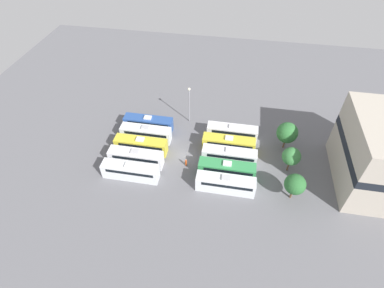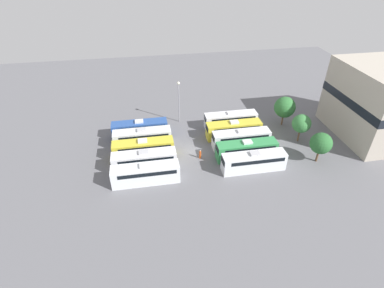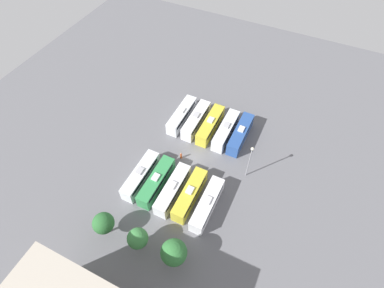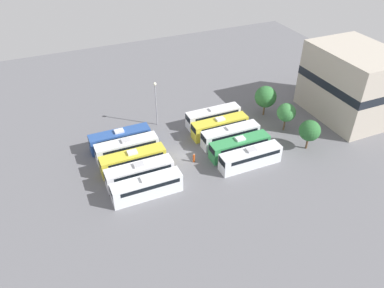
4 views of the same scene
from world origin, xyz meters
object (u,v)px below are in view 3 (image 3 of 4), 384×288
Objects in this scene: tree_0 at (174,252)px; tree_2 at (103,223)px; bus_4 at (182,115)px; bus_6 at (190,195)px; bus_8 at (156,182)px; tree_1 at (138,238)px; bus_5 at (207,204)px; bus_7 at (173,189)px; bus_1 at (226,130)px; bus_2 at (210,125)px; light_pole at (250,158)px; bus_3 at (196,120)px; bus_0 at (240,134)px; worker_person at (181,156)px; bus_9 at (141,175)px.

tree_2 is (12.96, 0.71, -0.34)m from tree_0.
bus_6 is at bearing 120.96° from bus_4.
tree_0 is (-9.76, 11.13, 2.36)m from bus_8.
bus_8 is at bearing -73.73° from tree_1.
bus_4 is 1.00× the size of bus_5.
tree_1 is at bearing 4.32° from tree_0.
bus_8 is at bearing -2.54° from bus_7.
bus_5 is 1.92× the size of tree_1.
tree_2 is at bearing 70.72° from bus_1.
tree_2 is (-0.33, 29.68, 2.02)m from bus_4.
light_pole reaches higher than bus_2.
bus_1 is at bearing -101.22° from bus_7.
tree_0 is (0.97, 10.94, 2.36)m from bus_5.
bus_3 is 1.00× the size of bus_4.
tree_0 is (-2.55, 29.07, 2.36)m from bus_1.
bus_3 is at bearing 0.51° from bus_2.
bus_5 is at bearing -95.08° from tree_0.
tree_0 is at bearing -176.85° from tree_2.
bus_0 is 1.00× the size of bus_8.
worker_person is at bearing -73.42° from bus_7.
light_pole is at bearing -146.19° from bus_8.
bus_0 is 1.00× the size of bus_6.
tree_1 is 1.00× the size of tree_2.
light_pole is (-11.30, 7.97, 4.29)m from bus_2.
bus_6 reaches higher than worker_person.
bus_0 is 18.49m from bus_5.
bus_5 is 18.28m from tree_2.
bus_9 is at bearing -59.23° from tree_1.
bus_1 is 1.00× the size of bus_8.
bus_0 is at bearing -119.77° from bus_8.
worker_person is (2.37, 9.79, -0.92)m from bus_2.
tree_0 is (-6.14, 10.97, 2.36)m from bus_7.
bus_1 is 7.17m from bus_3.
bus_5 and bus_9 have the same top height.
bus_7 is 1.91× the size of tree_2.
bus_2 is at bearing -102.76° from tree_2.
tree_1 is at bearing 120.77° from bus_9.
light_pole is at bearing 144.79° from bus_2.
bus_8 is 1.91× the size of tree_2.
tree_2 is (-0.27, 11.75, 2.02)m from bus_9.
bus_6 is 3.41m from bus_7.
bus_4 is at bearing 0.71° from bus_3.
bus_1 and bus_4 have the same top height.
tree_2 is (6.74, 29.76, 2.02)m from bus_2.
bus_7 is 11.65m from tree_1.
worker_person is (-4.70, 9.72, -0.92)m from bus_4.
light_pole is (-7.62, 8.00, 4.29)m from bus_1.
bus_9 is 9.47m from worker_person.
tree_0 reaches higher than tree_1.
bus_8 is (0.04, 17.88, 0.00)m from bus_3.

